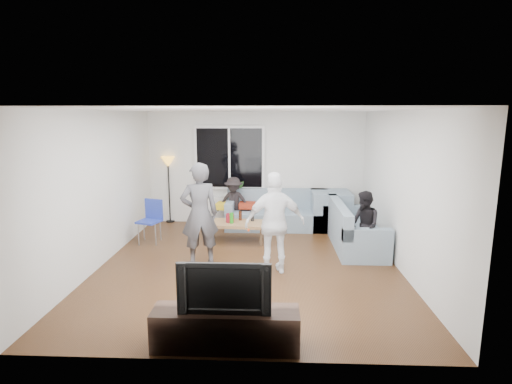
{
  "coord_description": "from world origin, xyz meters",
  "views": [
    {
      "loc": [
        0.4,
        -6.49,
        2.51
      ],
      "look_at": [
        0.1,
        0.6,
        1.15
      ],
      "focal_mm": 28.05,
      "sensor_mm": 36.0,
      "label": 1
    }
  ],
  "objects_px": {
    "sofa_back_section": "(277,210)",
    "side_chair": "(149,222)",
    "player_left": "(200,214)",
    "spectator_right": "(364,225)",
    "television": "(225,285)",
    "coffee_table": "(237,232)",
    "spectator_back": "(234,202)",
    "sofa_right_section": "(356,225)",
    "floor_lamp": "(169,190)",
    "player_right": "(275,223)",
    "tv_console": "(226,329)"
  },
  "relations": [
    {
      "from": "spectator_right",
      "to": "spectator_back",
      "type": "bearing_deg",
      "value": -141.25
    },
    {
      "from": "sofa_back_section",
      "to": "side_chair",
      "type": "relative_size",
      "value": 2.67
    },
    {
      "from": "spectator_right",
      "to": "television",
      "type": "distance_m",
      "value": 3.59
    },
    {
      "from": "sofa_back_section",
      "to": "coffee_table",
      "type": "relative_size",
      "value": 2.09
    },
    {
      "from": "spectator_back",
      "to": "sofa_back_section",
      "type": "bearing_deg",
      "value": 1.21
    },
    {
      "from": "side_chair",
      "to": "television",
      "type": "bearing_deg",
      "value": -43.61
    },
    {
      "from": "floor_lamp",
      "to": "tv_console",
      "type": "xyz_separation_m",
      "value": [
        1.95,
        -5.21,
        -0.56
      ]
    },
    {
      "from": "floor_lamp",
      "to": "spectator_right",
      "type": "distance_m",
      "value": 4.69
    },
    {
      "from": "sofa_back_section",
      "to": "floor_lamp",
      "type": "height_order",
      "value": "floor_lamp"
    },
    {
      "from": "side_chair",
      "to": "television",
      "type": "xyz_separation_m",
      "value": [
        1.95,
        -3.6,
        0.3
      ]
    },
    {
      "from": "coffee_table",
      "to": "television",
      "type": "distance_m",
      "value": 3.8
    },
    {
      "from": "side_chair",
      "to": "player_right",
      "type": "height_order",
      "value": "player_right"
    },
    {
      "from": "player_right",
      "to": "tv_console",
      "type": "bearing_deg",
      "value": 66.64
    },
    {
      "from": "coffee_table",
      "to": "spectator_right",
      "type": "distance_m",
      "value": 2.53
    },
    {
      "from": "spectator_back",
      "to": "television",
      "type": "distance_m",
      "value": 4.82
    },
    {
      "from": "sofa_back_section",
      "to": "player_left",
      "type": "xyz_separation_m",
      "value": [
        -1.34,
        -2.27,
        0.45
      ]
    },
    {
      "from": "spectator_right",
      "to": "spectator_back",
      "type": "relative_size",
      "value": 1.05
    },
    {
      "from": "sofa_back_section",
      "to": "spectator_right",
      "type": "relative_size",
      "value": 1.89
    },
    {
      "from": "tv_console",
      "to": "sofa_back_section",
      "type": "bearing_deg",
      "value": 82.72
    },
    {
      "from": "coffee_table",
      "to": "sofa_back_section",
      "type": "bearing_deg",
      "value": 50.79
    },
    {
      "from": "side_chair",
      "to": "tv_console",
      "type": "distance_m",
      "value": 4.1
    },
    {
      "from": "sofa_right_section",
      "to": "player_left",
      "type": "relative_size",
      "value": 1.14
    },
    {
      "from": "player_right",
      "to": "television",
      "type": "height_order",
      "value": "player_right"
    },
    {
      "from": "sofa_back_section",
      "to": "player_right",
      "type": "relative_size",
      "value": 1.4
    },
    {
      "from": "coffee_table",
      "to": "tv_console",
      "type": "bearing_deg",
      "value": -86.71
    },
    {
      "from": "coffee_table",
      "to": "spectator_right",
      "type": "bearing_deg",
      "value": -20.37
    },
    {
      "from": "coffee_table",
      "to": "side_chair",
      "type": "relative_size",
      "value": 1.28
    },
    {
      "from": "sofa_right_section",
      "to": "spectator_back",
      "type": "relative_size",
      "value": 1.73
    },
    {
      "from": "spectator_back",
      "to": "television",
      "type": "relative_size",
      "value": 1.16
    },
    {
      "from": "side_chair",
      "to": "television",
      "type": "distance_m",
      "value": 4.11
    },
    {
      "from": "coffee_table",
      "to": "player_left",
      "type": "height_order",
      "value": "player_left"
    },
    {
      "from": "player_right",
      "to": "spectator_right",
      "type": "xyz_separation_m",
      "value": [
        1.58,
        0.71,
        -0.22
      ]
    },
    {
      "from": "floor_lamp",
      "to": "television",
      "type": "relative_size",
      "value": 1.57
    },
    {
      "from": "sofa_right_section",
      "to": "side_chair",
      "type": "relative_size",
      "value": 2.33
    },
    {
      "from": "player_left",
      "to": "spectator_right",
      "type": "height_order",
      "value": "player_left"
    },
    {
      "from": "side_chair",
      "to": "sofa_back_section",
      "type": "bearing_deg",
      "value": 42.52
    },
    {
      "from": "sofa_right_section",
      "to": "coffee_table",
      "type": "height_order",
      "value": "sofa_right_section"
    },
    {
      "from": "player_right",
      "to": "tv_console",
      "type": "relative_size",
      "value": 1.03
    },
    {
      "from": "coffee_table",
      "to": "player_left",
      "type": "distance_m",
      "value": 1.51
    },
    {
      "from": "sofa_back_section",
      "to": "television",
      "type": "height_order",
      "value": "television"
    },
    {
      "from": "spectator_right",
      "to": "floor_lamp",
      "type": "bearing_deg",
      "value": -133.52
    },
    {
      "from": "spectator_right",
      "to": "television",
      "type": "bearing_deg",
      "value": -50.12
    },
    {
      "from": "side_chair",
      "to": "spectator_back",
      "type": "xyz_separation_m",
      "value": [
        1.57,
        1.2,
        0.15
      ]
    },
    {
      "from": "player_left",
      "to": "floor_lamp",
      "type": "bearing_deg",
      "value": -83.98
    },
    {
      "from": "tv_console",
      "to": "player_left",
      "type": "bearing_deg",
      "value": 106.2
    },
    {
      "from": "sofa_back_section",
      "to": "coffee_table",
      "type": "xyz_separation_m",
      "value": [
        -0.83,
        -1.01,
        -0.22
      ]
    },
    {
      "from": "coffee_table",
      "to": "tv_console",
      "type": "distance_m",
      "value": 3.76
    },
    {
      "from": "tv_console",
      "to": "sofa_right_section",
      "type": "bearing_deg",
      "value": 59.0
    },
    {
      "from": "sofa_back_section",
      "to": "sofa_right_section",
      "type": "height_order",
      "value": "same"
    },
    {
      "from": "side_chair",
      "to": "spectator_right",
      "type": "relative_size",
      "value": 0.71
    }
  ]
}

